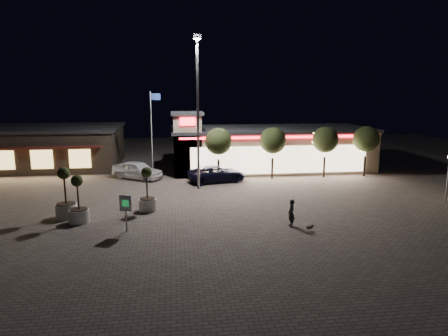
{
  "coord_description": "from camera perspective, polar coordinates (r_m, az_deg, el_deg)",
  "views": [
    {
      "loc": [
        0.05,
        -24.35,
        8.11
      ],
      "look_at": [
        3.87,
        6.0,
        2.11
      ],
      "focal_mm": 32.0,
      "sensor_mm": 36.0,
      "label": 1
    }
  ],
  "objects": [
    {
      "name": "dog",
      "position": [
        24.12,
        12.23,
        -8.2
      ],
      "size": [
        0.46,
        0.24,
        0.24
      ],
      "color": "#59514C",
      "rests_on": "ground"
    },
    {
      "name": "planter_mid",
      "position": [
        26.4,
        -20.03,
        -5.37
      ],
      "size": [
        1.22,
        1.22,
        3.01
      ],
      "color": "silver",
      "rests_on": "ground"
    },
    {
      "name": "ground",
      "position": [
        25.67,
        -6.98,
        -7.4
      ],
      "size": [
        90.0,
        90.0,
        0.0
      ],
      "primitive_type": "plane",
      "color": "#665B53",
      "rests_on": "ground"
    },
    {
      "name": "flagpole",
      "position": [
        37.56,
        -10.18,
        5.78
      ],
      "size": [
        0.95,
        0.1,
        8.0
      ],
      "color": "white",
      "rests_on": "ground"
    },
    {
      "name": "string_tree_b",
      "position": [
        36.75,
        6.99,
        3.91
      ],
      "size": [
        2.42,
        2.42,
        4.79
      ],
      "color": "#332319",
      "rests_on": "ground"
    },
    {
      "name": "pedestrian",
      "position": [
        24.44,
        9.6,
        -6.37
      ],
      "size": [
        0.44,
        0.64,
        1.67
      ],
      "primitive_type": "imported",
      "rotation": [
        0.0,
        0.0,
        -1.5
      ],
      "color": "black",
      "rests_on": "ground"
    },
    {
      "name": "string_tree_a",
      "position": [
        35.86,
        -0.8,
        3.81
      ],
      "size": [
        2.42,
        2.42,
        4.79
      ],
      "color": "#332319",
      "rests_on": "ground"
    },
    {
      "name": "floodlight_pole",
      "position": [
        32.43,
        -3.78,
        9.15
      ],
      "size": [
        0.6,
        0.4,
        12.38
      ],
      "color": "gray",
      "rests_on": "ground"
    },
    {
      "name": "pickup_truck",
      "position": [
        35.74,
        -1.02,
        -0.83
      ],
      "size": [
        5.58,
        3.4,
        1.45
      ],
      "primitive_type": "imported",
      "rotation": [
        0.0,
        0.0,
        1.77
      ],
      "color": "black",
      "rests_on": "ground"
    },
    {
      "name": "restaurant_building",
      "position": [
        46.88,
        -24.58,
        2.8
      ],
      "size": [
        16.4,
        11.0,
        4.3
      ],
      "color": "#382D23",
      "rests_on": "ground"
    },
    {
      "name": "valet_sign",
      "position": [
        23.72,
        -13.88,
        -5.33
      ],
      "size": [
        0.7,
        0.31,
        2.19
      ],
      "color": "gray",
      "rests_on": "ground"
    },
    {
      "name": "planter_left",
      "position": [
        27.6,
        -21.64,
        -4.57
      ],
      "size": [
        1.35,
        1.35,
        3.33
      ],
      "color": "silver",
      "rests_on": "ground"
    },
    {
      "name": "planter_right",
      "position": [
        27.71,
        -10.89,
        -4.12
      ],
      "size": [
        1.23,
        1.23,
        3.02
      ],
      "color": "silver",
      "rests_on": "ground"
    },
    {
      "name": "retail_building",
      "position": [
        41.68,
        6.01,
        2.9
      ],
      "size": [
        20.4,
        8.4,
        6.1
      ],
      "color": "tan",
      "rests_on": "ground"
    },
    {
      "name": "string_tree_c",
      "position": [
        38.28,
        14.29,
        3.93
      ],
      "size": [
        2.42,
        2.42,
        4.79
      ],
      "color": "#332319",
      "rests_on": "ground"
    },
    {
      "name": "string_tree_d",
      "position": [
        39.91,
        19.65,
        3.91
      ],
      "size": [
        2.42,
        2.42,
        4.79
      ],
      "color": "#332319",
      "rests_on": "ground"
    },
    {
      "name": "white_sedan",
      "position": [
        37.68,
        -12.27,
        -0.29
      ],
      "size": [
        5.17,
        4.32,
        1.67
      ],
      "primitive_type": "imported",
      "rotation": [
        0.0,
        0.0,
        0.99
      ],
      "color": "white",
      "rests_on": "ground"
    }
  ]
}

